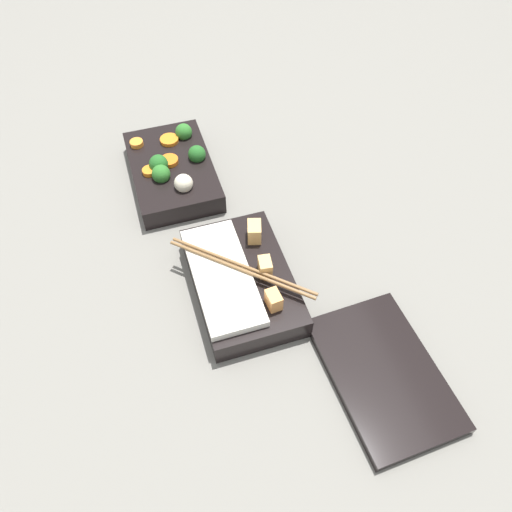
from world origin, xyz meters
TOP-DOWN VIEW (x-y plane):
  - ground_plane at (0.00, 0.00)m, footprint 3.00×3.00m
  - bento_tray_vegetable at (-0.12, -0.03)m, footprint 0.21×0.14m
  - bento_tray_rice at (0.14, 0.02)m, footprint 0.21×0.17m
  - bento_lid at (0.33, 0.16)m, footprint 0.22×0.14m

SIDE VIEW (x-z plane):
  - ground_plane at x=0.00m, z-range 0.00..0.00m
  - bento_lid at x=0.33m, z-range 0.00..0.01m
  - bento_tray_vegetable at x=-0.12m, z-range -0.01..0.05m
  - bento_tray_rice at x=0.14m, z-range -0.01..0.06m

